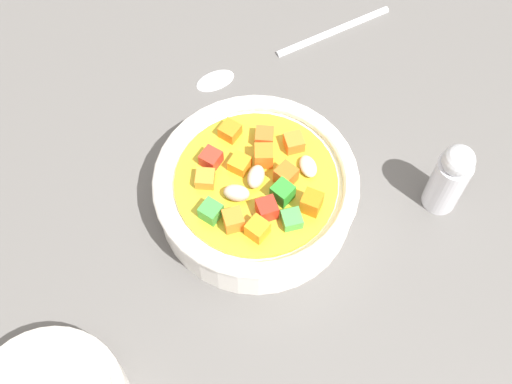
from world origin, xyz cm
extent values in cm
cube|color=#565451|center=(0.00, 0.00, -1.00)|extent=(140.00, 140.00, 2.00)
cylinder|color=white|center=(0.00, 0.00, 1.79)|extent=(15.88, 15.88, 3.57)
torus|color=white|center=(0.00, 0.00, 3.97)|extent=(16.24, 16.24, 1.32)
cylinder|color=gold|center=(0.00, 0.00, 3.77)|extent=(12.85, 12.85, 0.40)
cube|color=orange|center=(-1.98, 4.33, 4.55)|extent=(2.00, 2.00, 1.16)
cube|color=green|center=(2.59, -3.64, 4.48)|extent=(1.72, 1.72, 1.02)
ellipsoid|color=beige|center=(-1.52, -1.39, 4.64)|extent=(2.21, 1.64, 1.33)
cube|color=orange|center=(-1.25, 1.25, 4.53)|extent=(1.96, 1.96, 1.11)
cube|color=red|center=(0.75, -2.84, 4.71)|extent=(1.81, 1.81, 1.48)
cube|color=orange|center=(-3.93, -0.39, 4.50)|extent=(1.57, 1.57, 1.05)
cube|color=orange|center=(2.31, 0.43, 4.77)|extent=(2.03, 2.03, 1.59)
cube|color=green|center=(1.98, -1.50, 4.77)|extent=(2.03, 2.03, 1.60)
cube|color=orange|center=(-1.77, -3.72, 4.74)|extent=(1.75, 1.75, 1.53)
cube|color=orange|center=(0.65, 1.75, 4.82)|extent=(1.45, 1.45, 1.70)
cube|color=orange|center=(3.09, 3.09, 4.59)|extent=(1.74, 1.74, 1.23)
cube|color=orange|center=(0.04, -4.49, 4.71)|extent=(2.02, 2.02, 1.47)
cube|color=orange|center=(4.13, -2.44, 4.82)|extent=(1.91, 1.91, 1.70)
cube|color=red|center=(-3.48, 1.76, 4.60)|extent=(1.98, 1.98, 1.25)
ellipsoid|color=beige|center=(4.10, 0.98, 4.38)|extent=(1.78, 2.28, 0.82)
ellipsoid|color=beige|center=(0.46, -0.11, 4.65)|extent=(1.81, 2.29, 1.35)
cube|color=green|center=(-3.46, -2.91, 4.64)|extent=(2.00, 2.00, 1.34)
cube|color=#D75D20|center=(0.76, 3.70, 4.55)|extent=(1.58, 1.58, 1.16)
cylinder|color=silver|center=(7.91, 18.53, 0.36)|extent=(11.35, 6.11, 0.72)
ellipsoid|color=silver|center=(-3.46, 12.90, 0.39)|extent=(4.27, 3.53, 0.79)
cylinder|color=silver|center=(15.21, -0.31, 2.89)|extent=(2.81, 2.81, 5.79)
sphere|color=silver|center=(15.21, -0.31, 6.42)|extent=(2.53, 2.53, 2.53)
camera|label=1|loc=(-0.61, -25.30, 49.25)|focal=46.74mm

